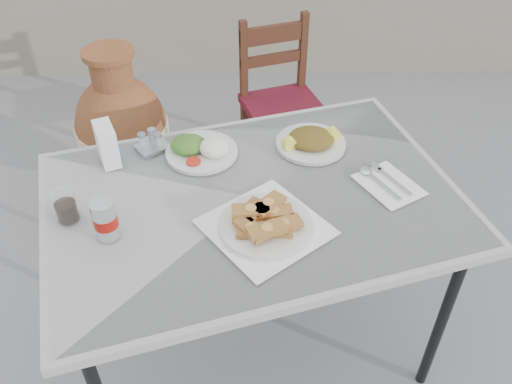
{
  "coord_description": "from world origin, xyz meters",
  "views": [
    {
      "loc": [
        0.03,
        -1.34,
        1.99
      ],
      "look_at": [
        0.05,
        0.05,
        0.8
      ],
      "focal_mm": 38.0,
      "sensor_mm": 36.0,
      "label": 1
    }
  ],
  "objects_px": {
    "pide_plate": "(266,220)",
    "chair": "(281,103)",
    "terracotta_urn": "(123,130)",
    "napkin_holder": "(107,144)",
    "salad_rice_plate": "(201,148)",
    "condiment_caddy": "(152,143)",
    "cafe_table": "(253,209)",
    "soda_can": "(105,219)",
    "cola_glass": "(66,207)",
    "salad_chopped_plate": "(311,140)"
  },
  "relations": [
    {
      "from": "pide_plate",
      "to": "chair",
      "type": "relative_size",
      "value": 0.52
    },
    {
      "from": "terracotta_urn",
      "to": "napkin_holder",
      "type": "bearing_deg",
      "value": -78.31
    },
    {
      "from": "terracotta_urn",
      "to": "salad_rice_plate",
      "type": "bearing_deg",
      "value": -58.3
    },
    {
      "from": "condiment_caddy",
      "to": "terracotta_urn",
      "type": "distance_m",
      "value": 0.94
    },
    {
      "from": "pide_plate",
      "to": "napkin_holder",
      "type": "xyz_separation_m",
      "value": [
        -0.54,
        0.35,
        0.04
      ]
    },
    {
      "from": "terracotta_urn",
      "to": "condiment_caddy",
      "type": "bearing_deg",
      "value": -67.72
    },
    {
      "from": "chair",
      "to": "terracotta_urn",
      "type": "distance_m",
      "value": 0.85
    },
    {
      "from": "cafe_table",
      "to": "soda_can",
      "type": "relative_size",
      "value": 11.82
    },
    {
      "from": "salad_rice_plate",
      "to": "cola_glass",
      "type": "height_order",
      "value": "cola_glass"
    },
    {
      "from": "soda_can",
      "to": "pide_plate",
      "type": "bearing_deg",
      "value": 3.29
    },
    {
      "from": "salad_chopped_plate",
      "to": "salad_rice_plate",
      "type": "bearing_deg",
      "value": -173.18
    },
    {
      "from": "soda_can",
      "to": "chair",
      "type": "height_order",
      "value": "soda_can"
    },
    {
      "from": "chair",
      "to": "terracotta_urn",
      "type": "xyz_separation_m",
      "value": [
        -0.84,
        -0.15,
        -0.07
      ]
    },
    {
      "from": "salad_chopped_plate",
      "to": "condiment_caddy",
      "type": "distance_m",
      "value": 0.58
    },
    {
      "from": "salad_rice_plate",
      "to": "chair",
      "type": "relative_size",
      "value": 0.29
    },
    {
      "from": "napkin_holder",
      "to": "chair",
      "type": "height_order",
      "value": "napkin_holder"
    },
    {
      "from": "pide_plate",
      "to": "napkin_holder",
      "type": "relative_size",
      "value": 3.2
    },
    {
      "from": "terracotta_urn",
      "to": "cafe_table",
      "type": "bearing_deg",
      "value": -56.68
    },
    {
      "from": "napkin_holder",
      "to": "chair",
      "type": "distance_m",
      "value": 1.27
    },
    {
      "from": "salad_chopped_plate",
      "to": "condiment_caddy",
      "type": "relative_size",
      "value": 1.8
    },
    {
      "from": "condiment_caddy",
      "to": "soda_can",
      "type": "bearing_deg",
      "value": -99.43
    },
    {
      "from": "salad_rice_plate",
      "to": "salad_chopped_plate",
      "type": "height_order",
      "value": "salad_rice_plate"
    },
    {
      "from": "chair",
      "to": "terracotta_urn",
      "type": "height_order",
      "value": "chair"
    },
    {
      "from": "cafe_table",
      "to": "salad_chopped_plate",
      "type": "height_order",
      "value": "salad_chopped_plate"
    },
    {
      "from": "napkin_holder",
      "to": "condiment_caddy",
      "type": "xyz_separation_m",
      "value": [
        0.14,
        0.07,
        -0.04
      ]
    },
    {
      "from": "salad_rice_plate",
      "to": "napkin_holder",
      "type": "height_order",
      "value": "napkin_holder"
    },
    {
      "from": "condiment_caddy",
      "to": "cafe_table",
      "type": "bearing_deg",
      "value": -36.18
    },
    {
      "from": "salad_rice_plate",
      "to": "salad_chopped_plate",
      "type": "bearing_deg",
      "value": 6.82
    },
    {
      "from": "cola_glass",
      "to": "napkin_holder",
      "type": "bearing_deg",
      "value": 76.28
    },
    {
      "from": "salad_chopped_plate",
      "to": "soda_can",
      "type": "bearing_deg",
      "value": -144.9
    },
    {
      "from": "cola_glass",
      "to": "chair",
      "type": "xyz_separation_m",
      "value": [
        0.74,
        1.28,
        -0.41
      ]
    },
    {
      "from": "napkin_holder",
      "to": "condiment_caddy",
      "type": "relative_size",
      "value": 1.0
    },
    {
      "from": "napkin_holder",
      "to": "chair",
      "type": "relative_size",
      "value": 0.16
    },
    {
      "from": "soda_can",
      "to": "terracotta_urn",
      "type": "bearing_deg",
      "value": 101.24
    },
    {
      "from": "cafe_table",
      "to": "cola_glass",
      "type": "relative_size",
      "value": 14.95
    },
    {
      "from": "pide_plate",
      "to": "salad_chopped_plate",
      "type": "relative_size",
      "value": 1.78
    },
    {
      "from": "pide_plate",
      "to": "condiment_caddy",
      "type": "height_order",
      "value": "condiment_caddy"
    },
    {
      "from": "salad_chopped_plate",
      "to": "soda_can",
      "type": "relative_size",
      "value": 1.96
    },
    {
      "from": "pide_plate",
      "to": "cola_glass",
      "type": "bearing_deg",
      "value": 175.49
    },
    {
      "from": "condiment_caddy",
      "to": "terracotta_urn",
      "type": "xyz_separation_m",
      "value": [
        -0.31,
        0.76,
        -0.46
      ]
    },
    {
      "from": "napkin_holder",
      "to": "soda_can",
      "type": "bearing_deg",
      "value": -103.22
    },
    {
      "from": "cola_glass",
      "to": "chair",
      "type": "bearing_deg",
      "value": 60.09
    },
    {
      "from": "chair",
      "to": "salad_chopped_plate",
      "type": "bearing_deg",
      "value": -105.1
    },
    {
      "from": "salad_rice_plate",
      "to": "condiment_caddy",
      "type": "bearing_deg",
      "value": 170.05
    },
    {
      "from": "soda_can",
      "to": "terracotta_urn",
      "type": "xyz_separation_m",
      "value": [
        -0.24,
        1.21,
        -0.5
      ]
    },
    {
      "from": "pide_plate",
      "to": "terracotta_urn",
      "type": "height_order",
      "value": "pide_plate"
    },
    {
      "from": "napkin_holder",
      "to": "terracotta_urn",
      "type": "height_order",
      "value": "napkin_holder"
    },
    {
      "from": "pide_plate",
      "to": "terracotta_urn",
      "type": "xyz_separation_m",
      "value": [
        -0.71,
        1.18,
        -0.46
      ]
    },
    {
      "from": "salad_rice_plate",
      "to": "condiment_caddy",
      "type": "height_order",
      "value": "condiment_caddy"
    },
    {
      "from": "cola_glass",
      "to": "napkin_holder",
      "type": "height_order",
      "value": "napkin_holder"
    }
  ]
}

